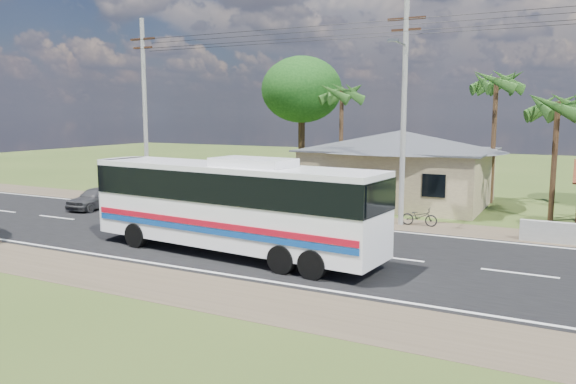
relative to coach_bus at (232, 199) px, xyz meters
The scene contains 11 objects.
ground 3.33m from the coach_bus, 63.80° to the left, with size 120.00×120.00×0.00m, color #334A1A.
road 3.32m from the coach_bus, 63.80° to the left, with size 120.00×16.00×0.03m.
house 15.42m from the coach_bus, 82.11° to the left, with size 12.40×10.00×5.00m.
utility_poles 10.20m from the coach_bus, 66.62° to the left, with size 32.80×2.22×11.00m.
palm_near 17.36m from the coach_bus, 51.34° to the left, with size 2.80×2.80×6.70m.
palm_mid 19.78m from the coach_bus, 68.17° to the left, with size 2.80×2.80×8.20m.
palm_far 19.04m from the coach_bus, 98.97° to the left, with size 2.80×2.80×7.70m.
tree_behind_house 21.97m from the coach_bus, 108.76° to the left, with size 6.00×6.00×9.61m.
coach_bus is the anchor object (origin of this frame).
motorcycle 10.33m from the coach_bus, 60.57° to the left, with size 0.60×1.72×0.90m, color black.
small_car 13.80m from the coach_bus, 157.28° to the left, with size 1.49×3.71×1.27m, color #303033.
Camera 1 is at (10.46, -20.09, 5.45)m, focal length 35.00 mm.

